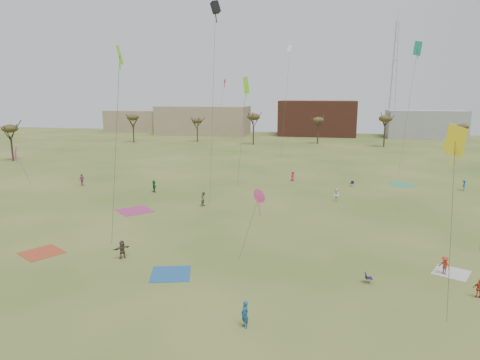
% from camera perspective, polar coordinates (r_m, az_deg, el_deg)
% --- Properties ---
extents(ground, '(260.00, 260.00, 0.00)m').
position_cam_1_polar(ground, '(34.61, -4.18, -12.96)').
color(ground, '#3C571B').
rests_on(ground, ground).
extents(flyer_near_right, '(0.76, 0.75, 1.77)m').
position_cam_1_polar(flyer_near_right, '(27.51, 0.69, -17.78)').
color(flyer_near_right, '#1D5587').
rests_on(flyer_near_right, ground).
extents(spectator_fore_a, '(0.86, 0.42, 1.42)m').
position_cam_1_polar(spectator_fore_a, '(35.45, 29.74, -12.68)').
color(spectator_fore_a, red).
rests_on(spectator_fore_a, ground).
extents(spectator_fore_b, '(0.93, 1.09, 1.95)m').
position_cam_1_polar(spectator_fore_b, '(54.82, -4.93, -2.55)').
color(spectator_fore_b, '#94835E').
rests_on(spectator_fore_b, ground).
extents(spectator_fore_c, '(1.37, 1.49, 1.66)m').
position_cam_1_polar(spectator_fore_c, '(39.20, -15.72, -9.05)').
color(spectator_fore_c, brown).
rests_on(spectator_fore_c, ground).
extents(flyer_mid_b, '(1.08, 1.12, 1.54)m').
position_cam_1_polar(flyer_mid_b, '(38.41, 26.02, -10.37)').
color(flyer_mid_b, '#B23221').
rests_on(flyer_mid_b, ground).
extents(spectator_mid_d, '(0.63, 1.16, 1.87)m').
position_cam_1_polar(spectator_mid_d, '(71.41, -20.69, 0.04)').
color(spectator_mid_d, '#A74581').
rests_on(spectator_mid_d, ground).
extents(spectator_mid_e, '(1.08, 1.02, 1.77)m').
position_cam_1_polar(spectator_mid_e, '(58.39, 12.99, -2.03)').
color(spectator_mid_e, white).
rests_on(spectator_mid_e, ground).
extents(flyer_far_a, '(1.33, 1.69, 1.79)m').
position_cam_1_polar(flyer_far_a, '(63.66, -11.58, -0.82)').
color(flyer_far_a, '#226830').
rests_on(flyer_far_a, ground).
extents(flyer_far_b, '(0.85, 0.94, 1.61)m').
position_cam_1_polar(flyer_far_b, '(70.93, 7.15, 0.52)').
color(flyer_far_b, '#C52155').
rests_on(flyer_far_b, ground).
extents(flyer_far_c, '(0.69, 1.11, 1.65)m').
position_cam_1_polar(flyer_far_c, '(71.86, 28.12, -0.62)').
color(flyer_far_c, '#205594').
rests_on(flyer_far_c, ground).
extents(blanket_red, '(4.42, 4.42, 0.03)m').
position_cam_1_polar(blanket_red, '(43.29, -25.35, -8.94)').
color(blanket_red, '#AC4022').
rests_on(blanket_red, ground).
extents(blanket_blue, '(3.90, 3.90, 0.03)m').
position_cam_1_polar(blanket_blue, '(35.42, -9.41, -12.49)').
color(blanket_blue, '#225994').
rests_on(blanket_blue, ground).
extents(blanket_cream, '(3.46, 3.46, 0.03)m').
position_cam_1_polar(blanket_cream, '(39.25, 26.78, -11.18)').
color(blanket_cream, beige).
rests_on(blanket_cream, ground).
extents(blanket_plum, '(5.40, 5.40, 0.03)m').
position_cam_1_polar(blanket_plum, '(54.31, -14.11, -4.07)').
color(blanket_plum, '#A6336E').
rests_on(blanket_plum, ground).
extents(blanket_olive, '(4.18, 4.18, 0.03)m').
position_cam_1_polar(blanket_olive, '(72.43, 21.09, -0.59)').
color(blanket_olive, '#349169').
rests_on(blanket_olive, ground).
extents(camp_chair_center, '(0.60, 0.56, 0.87)m').
position_cam_1_polar(camp_chair_center, '(34.83, 17.05, -12.84)').
color(camp_chair_center, '#16153A').
rests_on(camp_chair_center, ground).
extents(camp_chair_right, '(0.72, 0.73, 0.87)m').
position_cam_1_polar(camp_chair_right, '(68.66, 14.92, -0.62)').
color(camp_chair_right, '#121C33').
rests_on(camp_chair_right, ground).
extents(kites_aloft, '(67.08, 64.35, 25.18)m').
position_cam_1_polar(kites_aloft, '(60.03, 2.53, 15.86)').
color(kites_aloft, red).
rests_on(kites_aloft, ground).
extents(tree_line, '(117.44, 49.32, 8.91)m').
position_cam_1_polar(tree_line, '(110.20, 5.76, 7.81)').
color(tree_line, '#3A2B1E').
rests_on(tree_line, ground).
extents(building_tan, '(32.00, 14.00, 10.00)m').
position_cam_1_polar(building_tan, '(151.97, -5.02, 8.08)').
color(building_tan, '#937F60').
rests_on(building_tan, ground).
extents(building_brick, '(26.00, 16.00, 12.00)m').
position_cam_1_polar(building_brick, '(150.49, 10.45, 8.28)').
color(building_brick, brown).
rests_on(building_brick, ground).
extents(building_grey, '(24.00, 12.00, 9.00)m').
position_cam_1_polar(building_grey, '(151.77, 23.83, 6.95)').
color(building_grey, gray).
rests_on(building_grey, ground).
extents(building_tan_west, '(20.00, 12.00, 8.00)m').
position_cam_1_polar(building_tan_west, '(169.49, -14.17, 7.80)').
color(building_tan_west, '#937F60').
rests_on(building_tan_west, ground).
extents(radio_tower, '(1.51, 1.72, 41.00)m').
position_cam_1_polar(radio_tower, '(156.72, 20.09, 12.74)').
color(radio_tower, '#9EA3A8').
rests_on(radio_tower, ground).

